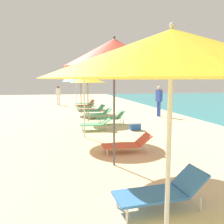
{
  "coord_description": "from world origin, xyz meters",
  "views": [
    {
      "loc": [
        -1.31,
        1.4,
        2.06
      ],
      "look_at": [
        -0.03,
        7.33,
        1.29
      ],
      "focal_mm": 39.21,
      "sensor_mm": 36.0,
      "label": 1
    }
  ],
  "objects_px": {
    "lounger_second_shoreside": "(162,191)",
    "umbrella_farthest": "(76,77)",
    "lounger_sixth_shoreside": "(86,107)",
    "person_walking_mid": "(159,98)",
    "lounger_farthest_inland": "(86,105)",
    "umbrella_second": "(172,54)",
    "lounger_fifth_shoreside": "(99,113)",
    "lounger_sixth_inland": "(94,110)",
    "lounger_fourth_shoreside": "(96,124)",
    "lounger_farthest_shoreside": "(84,103)",
    "umbrella_third": "(114,53)",
    "cooler_box": "(135,126)",
    "umbrella_sixth": "(81,77)",
    "umbrella_fourth": "(84,68)",
    "lounger_fifth_inland": "(112,117)",
    "person_walking_near": "(58,93)",
    "umbrella_fifth": "(88,79)",
    "lounger_third_shoreside": "(127,144)"
  },
  "relations": [
    {
      "from": "umbrella_sixth",
      "to": "lounger_fourth_shoreside",
      "type": "bearing_deg",
      "value": -89.11
    },
    {
      "from": "lounger_sixth_shoreside",
      "to": "lounger_sixth_inland",
      "type": "bearing_deg",
      "value": 93.39
    },
    {
      "from": "umbrella_second",
      "to": "lounger_fifth_inland",
      "type": "height_order",
      "value": "umbrella_second"
    },
    {
      "from": "lounger_sixth_shoreside",
      "to": "person_walking_mid",
      "type": "bearing_deg",
      "value": 133.35
    },
    {
      "from": "lounger_second_shoreside",
      "to": "umbrella_sixth",
      "type": "bearing_deg",
      "value": -92.88
    },
    {
      "from": "umbrella_third",
      "to": "lounger_third_shoreside",
      "type": "xyz_separation_m",
      "value": [
        0.62,
        1.0,
        -2.46
      ]
    },
    {
      "from": "lounger_third_shoreside",
      "to": "person_walking_mid",
      "type": "bearing_deg",
      "value": -117.82
    },
    {
      "from": "lounger_second_shoreside",
      "to": "lounger_farthest_inland",
      "type": "relative_size",
      "value": 1.02
    },
    {
      "from": "person_walking_mid",
      "to": "person_walking_near",
      "type": "bearing_deg",
      "value": -69.88
    },
    {
      "from": "lounger_sixth_shoreside",
      "to": "person_walking_near",
      "type": "distance_m",
      "value": 5.07
    },
    {
      "from": "lounger_sixth_shoreside",
      "to": "person_walking_mid",
      "type": "relative_size",
      "value": 0.7
    },
    {
      "from": "lounger_fourth_shoreside",
      "to": "umbrella_fifth",
      "type": "bearing_deg",
      "value": -83.41
    },
    {
      "from": "umbrella_farthest",
      "to": "person_walking_near",
      "type": "relative_size",
      "value": 1.62
    },
    {
      "from": "lounger_sixth_shoreside",
      "to": "lounger_farthest_inland",
      "type": "xyz_separation_m",
      "value": [
        0.09,
        1.21,
        0.04
      ]
    },
    {
      "from": "lounger_sixth_inland",
      "to": "lounger_farthest_shoreside",
      "type": "bearing_deg",
      "value": -99.23
    },
    {
      "from": "lounger_fifth_inland",
      "to": "lounger_farthest_shoreside",
      "type": "bearing_deg",
      "value": -85.85
    },
    {
      "from": "umbrella_third",
      "to": "lounger_farthest_inland",
      "type": "distance_m",
      "value": 12.6
    },
    {
      "from": "lounger_farthest_shoreside",
      "to": "person_walking_near",
      "type": "xyz_separation_m",
      "value": [
        -2.11,
        1.21,
        0.74
      ]
    },
    {
      "from": "lounger_third_shoreside",
      "to": "lounger_fourth_shoreside",
      "type": "bearing_deg",
      "value": -80.72
    },
    {
      "from": "cooler_box",
      "to": "lounger_fifth_shoreside",
      "type": "bearing_deg",
      "value": 104.81
    },
    {
      "from": "umbrella_second",
      "to": "lounger_fourth_shoreside",
      "type": "relative_size",
      "value": 2.02
    },
    {
      "from": "lounger_fourth_shoreside",
      "to": "lounger_fifth_inland",
      "type": "distance_m",
      "value": 1.69
    },
    {
      "from": "umbrella_third",
      "to": "cooler_box",
      "type": "relative_size",
      "value": 6.7
    },
    {
      "from": "lounger_second_shoreside",
      "to": "umbrella_fifth",
      "type": "xyz_separation_m",
      "value": [
        -0.14,
        8.95,
        1.83
      ]
    },
    {
      "from": "lounger_second_shoreside",
      "to": "lounger_fifth_inland",
      "type": "relative_size",
      "value": 1.16
    },
    {
      "from": "lounger_second_shoreside",
      "to": "umbrella_farthest",
      "type": "bearing_deg",
      "value": -92.89
    },
    {
      "from": "lounger_fifth_inland",
      "to": "umbrella_sixth",
      "type": "xyz_separation_m",
      "value": [
        -1.07,
        4.42,
        2.0
      ]
    },
    {
      "from": "lounger_second_shoreside",
      "to": "lounger_sixth_inland",
      "type": "distance_m",
      "value": 11.27
    },
    {
      "from": "umbrella_second",
      "to": "lounger_fifth_shoreside",
      "type": "distance_m",
      "value": 11.31
    },
    {
      "from": "umbrella_fifth",
      "to": "lounger_farthest_inland",
      "type": "height_order",
      "value": "umbrella_fifth"
    },
    {
      "from": "umbrella_fourth",
      "to": "lounger_fifth_inland",
      "type": "distance_m",
      "value": 3.74
    },
    {
      "from": "umbrella_second",
      "to": "lounger_farthest_inland",
      "type": "height_order",
      "value": "umbrella_second"
    },
    {
      "from": "lounger_fifth_inland",
      "to": "umbrella_farthest",
      "type": "xyz_separation_m",
      "value": [
        -1.13,
        7.74,
        2.04
      ]
    },
    {
      "from": "lounger_second_shoreside",
      "to": "umbrella_fourth",
      "type": "xyz_separation_m",
      "value": [
        -0.69,
        5.34,
        2.23
      ]
    },
    {
      "from": "lounger_fifth_shoreside",
      "to": "lounger_farthest_shoreside",
      "type": "relative_size",
      "value": 0.91
    },
    {
      "from": "lounger_fourth_shoreside",
      "to": "lounger_farthest_shoreside",
      "type": "relative_size",
      "value": 0.83
    },
    {
      "from": "umbrella_third",
      "to": "lounger_fifth_inland",
      "type": "height_order",
      "value": "umbrella_third"
    },
    {
      "from": "umbrella_fifth",
      "to": "umbrella_farthest",
      "type": "distance_m",
      "value": 6.72
    },
    {
      "from": "lounger_fifth_inland",
      "to": "person_walking_near",
      "type": "bearing_deg",
      "value": -74.43
    },
    {
      "from": "lounger_fifth_inland",
      "to": "person_walking_mid",
      "type": "distance_m",
      "value": 3.82
    },
    {
      "from": "lounger_fourth_shoreside",
      "to": "lounger_fifth_shoreside",
      "type": "distance_m",
      "value": 3.38
    },
    {
      "from": "umbrella_fourth",
      "to": "umbrella_sixth",
      "type": "height_order",
      "value": "umbrella_fourth"
    },
    {
      "from": "umbrella_second",
      "to": "umbrella_sixth",
      "type": "height_order",
      "value": "umbrella_sixth"
    },
    {
      "from": "umbrella_fifth",
      "to": "lounger_farthest_inland",
      "type": "relative_size",
      "value": 1.6
    },
    {
      "from": "lounger_sixth_shoreside",
      "to": "lounger_fifth_inland",
      "type": "bearing_deg",
      "value": 92.36
    },
    {
      "from": "umbrella_fourth",
      "to": "lounger_sixth_shoreside",
      "type": "height_order",
      "value": "umbrella_fourth"
    },
    {
      "from": "umbrella_second",
      "to": "umbrella_third",
      "type": "bearing_deg",
      "value": 86.84
    },
    {
      "from": "umbrella_fifth",
      "to": "lounger_second_shoreside",
      "type": "bearing_deg",
      "value": -89.11
    },
    {
      "from": "umbrella_second",
      "to": "lounger_third_shoreside",
      "type": "xyz_separation_m",
      "value": [
        0.81,
        4.4,
        -2.07
      ]
    },
    {
      "from": "umbrella_fifth",
      "to": "umbrella_second",
      "type": "bearing_deg",
      "value": -91.91
    }
  ]
}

